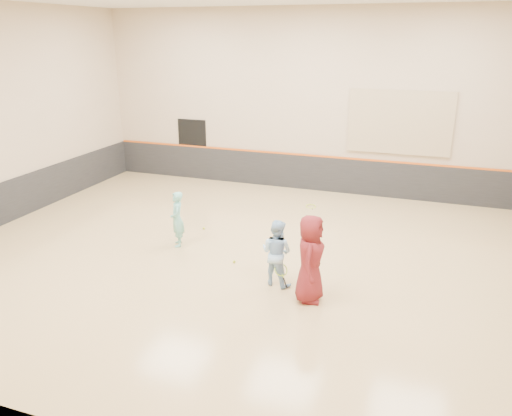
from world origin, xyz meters
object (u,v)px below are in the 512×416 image
(girl, at_px, (177,219))
(young_man, at_px, (310,259))
(spare_racket, at_px, (311,205))
(instructor, at_px, (277,253))

(girl, distance_m, young_man, 4.14)
(girl, xyz_separation_m, spare_racket, (2.51, 4.07, -0.66))
(instructor, distance_m, spare_racket, 5.30)
(instructor, bearing_deg, young_man, 167.59)
(girl, bearing_deg, spare_racket, 120.01)
(girl, relative_size, instructor, 0.97)
(girl, bearing_deg, young_man, 39.07)
(young_man, bearing_deg, girl, 62.53)
(spare_racket, bearing_deg, instructor, -84.83)
(girl, xyz_separation_m, instructor, (2.99, -1.17, 0.02))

